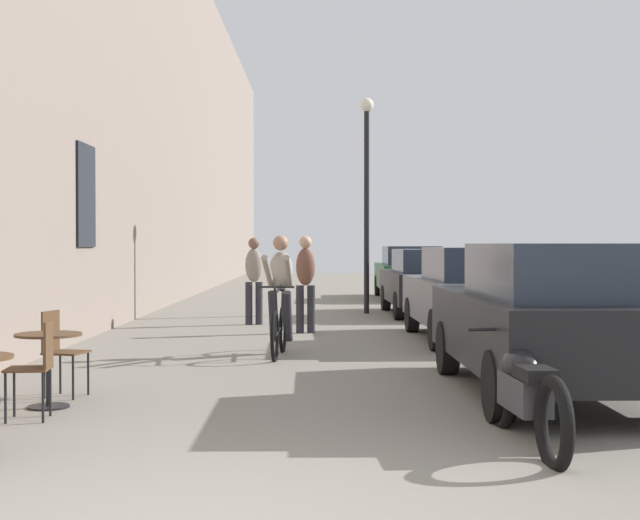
{
  "coord_description": "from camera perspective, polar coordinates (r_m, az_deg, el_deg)",
  "views": [
    {
      "loc": [
        0.69,
        -4.79,
        1.59
      ],
      "look_at": [
        0.66,
        17.2,
        1.19
      ],
      "focal_mm": 50.66,
      "sensor_mm": 36.0,
      "label": 1
    }
  ],
  "objects": [
    {
      "name": "pedestrian_near",
      "position": [
        16.02,
        -0.85,
        -1.17
      ],
      "size": [
        0.37,
        0.28,
        1.73
      ],
      "color": "#26262D",
      "rests_on": "ground_plane"
    },
    {
      "name": "cafe_chair_mid_toward_wall",
      "position": [
        8.56,
        -17.38,
        -6.19
      ],
      "size": [
        0.42,
        0.42,
        0.89
      ],
      "color": "black",
      "rests_on": "ground_plane"
    },
    {
      "name": "parked_car_fourth",
      "position": [
        26.19,
        5.75,
        -0.72
      ],
      "size": [
        1.82,
        4.27,
        1.52
      ],
      "color": "#23512D",
      "rests_on": "ground_plane"
    },
    {
      "name": "parked_car_third",
      "position": [
        20.17,
        6.87,
        -1.32
      ],
      "size": [
        1.84,
        4.17,
        1.47
      ],
      "color": "black",
      "rests_on": "ground_plane"
    },
    {
      "name": "cafe_table_mid",
      "position": [
        9.15,
        -16.71,
        -5.7
      ],
      "size": [
        0.64,
        0.64,
        0.72
      ],
      "color": "black",
      "rests_on": "ground_plane"
    },
    {
      "name": "cafe_chair_mid_toward_street",
      "position": [
        9.78,
        -16.04,
        -5.29
      ],
      "size": [
        0.46,
        0.46,
        0.89
      ],
      "color": "black",
      "rests_on": "ground_plane"
    },
    {
      "name": "street_lamp",
      "position": [
        20.59,
        3.04,
        5.27
      ],
      "size": [
        0.32,
        0.32,
        4.9
      ],
      "color": "black",
      "rests_on": "ground_plane"
    },
    {
      "name": "building_facade_left",
      "position": [
        19.58,
        -12.38,
        11.74
      ],
      "size": [
        0.54,
        68.0,
        10.47
      ],
      "color": "gray",
      "rests_on": "ground_plane"
    },
    {
      "name": "cyclist_on_bicycle",
      "position": [
        12.86,
        -2.48,
        -2.44
      ],
      "size": [
        0.52,
        1.76,
        1.74
      ],
      "color": "black",
      "rests_on": "ground_plane"
    },
    {
      "name": "parked_motorcycle",
      "position": [
        7.39,
        12.9,
        -8.2
      ],
      "size": [
        0.62,
        2.15,
        0.92
      ],
      "color": "black",
      "rests_on": "ground_plane"
    },
    {
      "name": "pedestrian_mid",
      "position": [
        17.74,
        -4.12,
        -0.99
      ],
      "size": [
        0.38,
        0.3,
        1.71
      ],
      "color": "#26262D",
      "rests_on": "ground_plane"
    },
    {
      "name": "parked_car_nearest",
      "position": [
        9.68,
        14.56,
        -3.52
      ],
      "size": [
        1.94,
        4.49,
        1.59
      ],
      "color": "black",
      "rests_on": "ground_plane"
    },
    {
      "name": "parked_car_second",
      "position": [
        14.9,
        9.77,
        -2.04
      ],
      "size": [
        1.92,
        4.35,
        1.53
      ],
      "color": "#595960",
      "rests_on": "ground_plane"
    }
  ]
}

